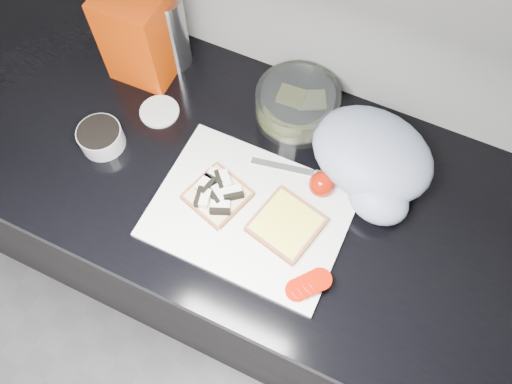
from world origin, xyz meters
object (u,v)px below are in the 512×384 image
Objects in this scene: bread_bag at (140,34)px; cutting_board at (250,213)px; steel_canister at (170,32)px; glass_bowl at (297,105)px.

cutting_board is at bearing -34.04° from bread_bag.
bread_bag is 1.16× the size of steel_canister.
cutting_board is at bearing -87.54° from glass_bowl.
bread_bag is at bearing -134.99° from steel_canister.
cutting_board is 2.05× the size of steel_canister.
bread_bag reaches higher than cutting_board.
glass_bowl reaches higher than cutting_board.
bread_bag is (-0.40, 0.25, 0.11)m from cutting_board.
steel_canister reaches higher than glass_bowl.
steel_canister is (0.05, 0.05, -0.02)m from bread_bag.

